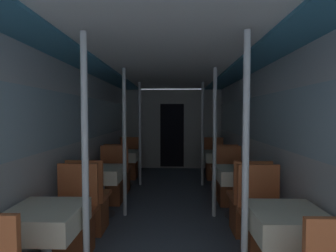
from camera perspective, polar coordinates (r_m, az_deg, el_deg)
wall_left at (r=4.15m, az=-18.77°, el=-2.48°), size 0.05×8.16×2.14m
wall_right at (r=4.09m, az=19.69°, el=-2.56°), size 0.05×8.16×2.14m
ceiling_panel at (r=3.94m, az=0.33°, el=12.91°), size 2.71×8.16×0.07m
bulkhead_far at (r=7.15m, az=0.89°, el=-0.70°), size 2.66×0.09×2.14m
dining_table_left_0 at (r=2.52m, az=-25.08°, el=-18.48°), size 0.58×0.58×0.71m
chair_left_far_0 at (r=3.09m, az=-20.13°, el=-20.11°), size 0.44×0.44×0.93m
support_pole_left_0 at (r=2.26m, az=-17.58°, el=-7.93°), size 0.06×0.06×2.14m
dining_table_left_1 at (r=4.00m, az=-14.24°, el=-10.42°), size 0.58×0.58×0.71m
chair_left_near_1 at (r=3.58m, az=-16.67°, el=-16.83°), size 0.44×0.44×0.93m
chair_left_far_1 at (r=4.59m, az=-12.29°, el=-12.43°), size 0.44×0.44×0.93m
support_pole_left_1 at (r=3.84m, az=-9.46°, el=-3.53°), size 0.06×0.06×2.14m
dining_table_left_2 at (r=5.58m, az=-9.58°, el=-6.67°), size 0.58×0.58×0.71m
chair_left_near_2 at (r=5.11m, az=-10.76°, el=-10.84°), size 0.44×0.44×0.93m
chair_left_far_2 at (r=6.16m, az=-8.57°, el=-8.51°), size 0.44×0.44×0.93m
support_pole_left_2 at (r=5.47m, az=-6.15°, el=-1.69°), size 0.06×0.06×2.14m
dining_table_right_0 at (r=2.45m, az=24.45°, el=-19.06°), size 0.58×0.58×0.71m
chair_right_far_0 at (r=3.04m, az=20.06°, el=-20.53°), size 0.44×0.44×0.93m
support_pole_right_0 at (r=2.21m, az=16.52°, el=-8.15°), size 0.06×0.06×2.14m
dining_table_right_1 at (r=3.96m, az=14.96°, el=-10.56°), size 0.58×0.58×0.71m
chair_right_near_1 at (r=3.53m, az=17.05°, el=-17.10°), size 0.44×0.44×0.93m
chair_right_far_1 at (r=4.55m, az=13.29°, el=-12.56°), size 0.44×0.44×0.93m
support_pole_right_1 at (r=3.82m, az=10.10°, el=-3.58°), size 0.06×0.06×2.14m
dining_table_right_2 at (r=5.55m, az=10.99°, el=-6.73°), size 0.58×0.58×0.71m
chair_right_near_2 at (r=5.08m, az=11.98°, el=-10.93°), size 0.44×0.44×0.93m
chair_right_far_2 at (r=6.13m, az=10.12°, el=-8.57°), size 0.44×0.44×0.93m
support_pole_right_2 at (r=5.45m, az=7.52°, el=-1.71°), size 0.06×0.06×2.14m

